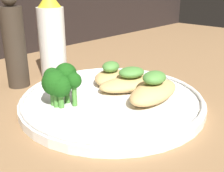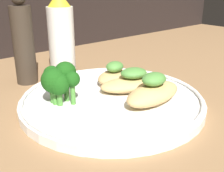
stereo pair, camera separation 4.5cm
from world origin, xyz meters
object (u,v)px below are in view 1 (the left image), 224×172
Objects in this scene: plate at (112,100)px; sauce_bottle at (52,37)px; broccoli_bunch at (60,81)px; pepper_grinder at (15,45)px.

plate is 1.71× the size of sauce_bottle.
plate is 9.39cm from broccoli_bunch.
pepper_grinder reaches higher than plate.
broccoli_bunch is 0.36× the size of pepper_grinder.
broccoli_bunch reaches higher than plate.
plate is at bearing -26.59° from broccoli_bunch.
sauce_bottle is (2.74, 19.51, 7.36)cm from plate.
sauce_bottle is 0.99× the size of pepper_grinder.
broccoli_bunch is at bearing -122.91° from sauce_bottle.
plate is at bearing -98.00° from sauce_bottle.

